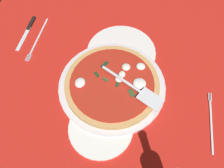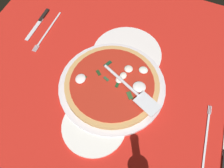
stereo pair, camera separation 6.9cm
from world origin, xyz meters
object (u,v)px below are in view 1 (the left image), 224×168
(pizza, at_px, (112,84))
(place_setting_far, at_px, (221,129))
(dinner_plate_left, at_px, (121,53))
(dinner_plate_right, at_px, (101,129))
(place_setting_near, at_px, (33,35))
(pizza_server, at_px, (134,87))

(pizza, height_order, place_setting_far, pizza)
(dinner_plate_left, height_order, dinner_plate_right, same)
(dinner_plate_right, xyz_separation_m, pizza, (-0.16, -0.00, 0.02))
(dinner_plate_left, bearing_deg, place_setting_far, 60.87)
(place_setting_near, bearing_deg, pizza, 67.06)
(dinner_plate_left, height_order, place_setting_far, place_setting_far)
(dinner_plate_left, relative_size, place_setting_near, 1.20)
(pizza_server, bearing_deg, dinner_plate_right, -92.00)
(dinner_plate_right, bearing_deg, place_setting_near, -130.15)
(pizza_server, bearing_deg, place_setting_near, -176.12)
(place_setting_far, bearing_deg, place_setting_near, 67.18)
(dinner_plate_left, height_order, place_setting_near, place_setting_near)
(pizza, bearing_deg, dinner_plate_right, 1.08)
(dinner_plate_left, height_order, pizza, pizza)
(dinner_plate_right, height_order, pizza_server, pizza_server)
(place_setting_near, bearing_deg, dinner_plate_left, 89.76)
(pizza_server, height_order, place_setting_far, pizza_server)
(dinner_plate_left, distance_m, dinner_plate_right, 0.31)
(pizza_server, height_order, place_setting_near, pizza_server)
(dinner_plate_left, xyz_separation_m, place_setting_far, (0.21, 0.38, -0.00))
(dinner_plate_left, xyz_separation_m, pizza_server, (0.16, 0.08, 0.04))
(dinner_plate_left, xyz_separation_m, dinner_plate_right, (0.31, 0.01, 0.00))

